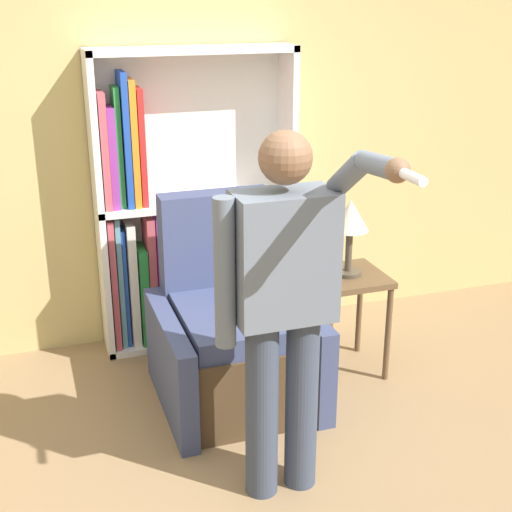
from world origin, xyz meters
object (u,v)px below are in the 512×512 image
at_px(bookcase, 169,212).
at_px(side_table, 347,292).
at_px(armchair, 232,338).
at_px(person_standing, 284,299).
at_px(table_lamp, 350,221).

distance_m(bookcase, side_table, 1.23).
xyz_separation_m(bookcase, side_table, (0.91, -0.73, -0.38)).
xyz_separation_m(armchair, person_standing, (-0.03, -0.89, 0.62)).
distance_m(side_table, table_lamp, 0.45).
height_order(bookcase, table_lamp, bookcase).
relative_size(bookcase, side_table, 3.00).
xyz_separation_m(person_standing, side_table, (0.76, 0.93, -0.46)).
bearing_deg(person_standing, armchair, 88.34).
height_order(armchair, side_table, armchair).
relative_size(armchair, table_lamp, 2.48).
bearing_deg(side_table, table_lamp, 180.00).
relative_size(bookcase, armchair, 1.68).
height_order(person_standing, side_table, person_standing).
bearing_deg(table_lamp, side_table, 0.00).
bearing_deg(bookcase, armchair, -77.12).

